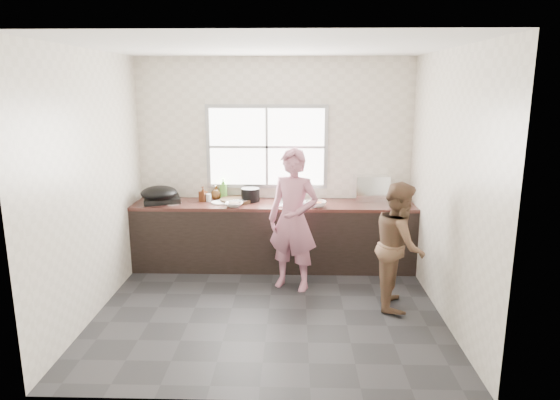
{
  "coord_description": "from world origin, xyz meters",
  "views": [
    {
      "loc": [
        0.26,
        -4.95,
        2.35
      ],
      "look_at": [
        0.1,
        0.65,
        1.05
      ],
      "focal_mm": 32.0,
      "sensor_mm": 36.0,
      "label": 1
    }
  ],
  "objects_px": {
    "pot_lid_right": "(173,203)",
    "glass_jar": "(209,198)",
    "dish_rack": "(371,187)",
    "black_pot": "(250,195)",
    "woman": "(293,224)",
    "bowl_mince": "(234,205)",
    "plate_food": "(221,203)",
    "bottle_brown_tall": "(203,194)",
    "cutting_board": "(236,200)",
    "bowl_held": "(301,202)",
    "burner": "(162,199)",
    "bowl_crabs": "(317,205)",
    "person_side": "(399,245)",
    "bottle_brown_short": "(216,193)",
    "wok": "(159,193)",
    "bottle_green": "(223,188)",
    "pot_lid_left": "(168,200)"
  },
  "relations": [
    {
      "from": "glass_jar",
      "to": "wok",
      "type": "xyz_separation_m",
      "value": [
        -0.6,
        -0.17,
        0.1
      ]
    },
    {
      "from": "glass_jar",
      "to": "pot_lid_right",
      "type": "distance_m",
      "value": 0.46
    },
    {
      "from": "bowl_mince",
      "to": "dish_rack",
      "type": "bearing_deg",
      "value": 14.07
    },
    {
      "from": "wok",
      "to": "bottle_brown_tall",
      "type": "bearing_deg",
      "value": 19.51
    },
    {
      "from": "person_side",
      "to": "cutting_board",
      "type": "bearing_deg",
      "value": 63.66
    },
    {
      "from": "bowl_mince",
      "to": "pot_lid_right",
      "type": "xyz_separation_m",
      "value": [
        -0.81,
        0.15,
        -0.02
      ]
    },
    {
      "from": "woman",
      "to": "bottle_green",
      "type": "xyz_separation_m",
      "value": [
        -0.94,
        0.92,
        0.23
      ]
    },
    {
      "from": "pot_lid_left",
      "to": "person_side",
      "type": "bearing_deg",
      "value": -24.44
    },
    {
      "from": "dish_rack",
      "to": "pot_lid_left",
      "type": "bearing_deg",
      "value": 177.76
    },
    {
      "from": "bowl_crabs",
      "to": "bowl_held",
      "type": "bearing_deg",
      "value": 148.2
    },
    {
      "from": "plate_food",
      "to": "cutting_board",
      "type": "bearing_deg",
      "value": 26.41
    },
    {
      "from": "pot_lid_right",
      "to": "glass_jar",
      "type": "bearing_deg",
      "value": 15.17
    },
    {
      "from": "glass_jar",
      "to": "pot_lid_right",
      "type": "relative_size",
      "value": 0.45
    },
    {
      "from": "plate_food",
      "to": "pot_lid_right",
      "type": "relative_size",
      "value": 1.06
    },
    {
      "from": "woman",
      "to": "bowl_crabs",
      "type": "distance_m",
      "value": 0.59
    },
    {
      "from": "dish_rack",
      "to": "wok",
      "type": "bearing_deg",
      "value": -177.71
    },
    {
      "from": "bowl_mince",
      "to": "woman",
      "type": "bearing_deg",
      "value": -32.84
    },
    {
      "from": "wok",
      "to": "bowl_crabs",
      "type": "bearing_deg",
      "value": -2.33
    },
    {
      "from": "cutting_board",
      "to": "black_pot",
      "type": "bearing_deg",
      "value": 9.12
    },
    {
      "from": "bowl_held",
      "to": "burner",
      "type": "xyz_separation_m",
      "value": [
        -1.81,
        0.1,
        0.01
      ]
    },
    {
      "from": "bowl_crabs",
      "to": "pot_lid_right",
      "type": "distance_m",
      "value": 1.85
    },
    {
      "from": "bowl_crabs",
      "to": "bottle_brown_short",
      "type": "relative_size",
      "value": 1.11
    },
    {
      "from": "person_side",
      "to": "burner",
      "type": "distance_m",
      "value": 3.09
    },
    {
      "from": "pot_lid_right",
      "to": "dish_rack",
      "type": "bearing_deg",
      "value": 6.41
    },
    {
      "from": "dish_rack",
      "to": "black_pot",
      "type": "bearing_deg",
      "value": -179.81
    },
    {
      "from": "bottle_brown_short",
      "to": "glass_jar",
      "type": "xyz_separation_m",
      "value": [
        -0.07,
        -0.15,
        -0.03
      ]
    },
    {
      "from": "glass_jar",
      "to": "bottle_brown_tall",
      "type": "bearing_deg",
      "value": 164.88
    },
    {
      "from": "plate_food",
      "to": "bottle_green",
      "type": "bearing_deg",
      "value": 90.1
    },
    {
      "from": "woman",
      "to": "plate_food",
      "type": "relative_size",
      "value": 6.47
    },
    {
      "from": "cutting_board",
      "to": "bowl_mince",
      "type": "distance_m",
      "value": 0.28
    },
    {
      "from": "person_side",
      "to": "burner",
      "type": "relative_size",
      "value": 3.02
    },
    {
      "from": "woman",
      "to": "bottle_green",
      "type": "relative_size",
      "value": 5.44
    },
    {
      "from": "plate_food",
      "to": "bottle_brown_tall",
      "type": "relative_size",
      "value": 1.33
    },
    {
      "from": "person_side",
      "to": "bottle_brown_tall",
      "type": "relative_size",
      "value": 7.62
    },
    {
      "from": "woman",
      "to": "bottle_brown_short",
      "type": "distance_m",
      "value": 1.38
    },
    {
      "from": "glass_jar",
      "to": "wok",
      "type": "bearing_deg",
      "value": -164.48
    },
    {
      "from": "woman",
      "to": "person_side",
      "type": "xyz_separation_m",
      "value": [
        1.13,
        -0.46,
        -0.09
      ]
    },
    {
      "from": "bowl_mince",
      "to": "bottle_brown_short",
      "type": "height_order",
      "value": "bottle_brown_short"
    },
    {
      "from": "pot_lid_left",
      "to": "glass_jar",
      "type": "bearing_deg",
      "value": -5.54
    },
    {
      "from": "black_pot",
      "to": "bowl_mince",
      "type": "bearing_deg",
      "value": -120.23
    },
    {
      "from": "plate_food",
      "to": "woman",
      "type": "bearing_deg",
      "value": -35.09
    },
    {
      "from": "woman",
      "to": "bowl_mince",
      "type": "height_order",
      "value": "woman"
    },
    {
      "from": "bowl_crabs",
      "to": "pot_lid_right",
      "type": "xyz_separation_m",
      "value": [
        -1.85,
        0.13,
        -0.02
      ]
    },
    {
      "from": "bowl_mince",
      "to": "pot_lid_right",
      "type": "relative_size",
      "value": 0.99
    },
    {
      "from": "bowl_crabs",
      "to": "bottle_brown_tall",
      "type": "xyz_separation_m",
      "value": [
        -1.48,
        0.27,
        0.06
      ]
    },
    {
      "from": "dish_rack",
      "to": "pot_lid_right",
      "type": "relative_size",
      "value": 1.96
    },
    {
      "from": "person_side",
      "to": "bottle_brown_tall",
      "type": "distance_m",
      "value": 2.63
    },
    {
      "from": "bottle_green",
      "to": "dish_rack",
      "type": "xyz_separation_m",
      "value": [
        1.95,
        0.0,
        0.02
      ]
    },
    {
      "from": "bowl_crabs",
      "to": "bowl_held",
      "type": "xyz_separation_m",
      "value": [
        -0.21,
        0.13,
        -0.0
      ]
    },
    {
      "from": "plate_food",
      "to": "dish_rack",
      "type": "relative_size",
      "value": 0.54
    }
  ]
}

